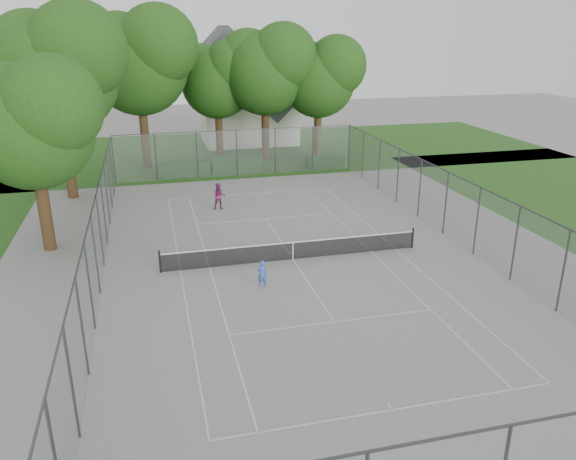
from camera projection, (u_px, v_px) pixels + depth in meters
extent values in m
plane|color=slate|center=(293.00, 260.00, 27.67)|extent=(120.00, 120.00, 0.00)
cube|color=#204915|center=(222.00, 152.00, 51.36)|extent=(60.00, 20.00, 0.00)
cube|color=silver|center=(392.00, 410.00, 16.84)|extent=(10.97, 0.06, 0.01)
cube|color=silver|center=(250.00, 194.00, 38.50)|extent=(10.97, 0.06, 0.01)
cube|color=silver|center=(180.00, 271.00, 26.41)|extent=(0.06, 23.77, 0.01)
cube|color=silver|center=(396.00, 249.00, 28.92)|extent=(0.06, 23.77, 0.01)
cube|color=silver|center=(209.00, 268.00, 26.73)|extent=(0.06, 23.77, 0.01)
cube|color=silver|center=(371.00, 252.00, 28.61)|extent=(0.06, 23.77, 0.01)
cube|color=silver|center=(334.00, 322.00, 21.83)|extent=(8.23, 0.06, 0.01)
cube|color=silver|center=(266.00, 219.00, 33.50)|extent=(8.23, 0.06, 0.01)
cube|color=silver|center=(293.00, 259.00, 27.67)|extent=(0.06, 12.80, 0.01)
cube|color=silver|center=(390.00, 407.00, 16.97)|extent=(0.06, 0.30, 0.01)
cube|color=silver|center=(250.00, 194.00, 38.36)|extent=(0.06, 0.30, 0.01)
cylinder|color=black|center=(160.00, 262.00, 26.02)|extent=(0.10, 0.10, 1.10)
cylinder|color=black|center=(413.00, 238.00, 28.94)|extent=(0.10, 0.10, 1.10)
cube|color=black|center=(293.00, 251.00, 27.51)|extent=(12.67, 0.01, 0.86)
cube|color=silver|center=(293.00, 242.00, 27.36)|extent=(12.77, 0.03, 0.06)
cube|color=silver|center=(293.00, 251.00, 27.52)|extent=(0.05, 0.02, 0.88)
cylinder|color=#38383D|center=(114.00, 160.00, 40.50)|extent=(0.08, 0.08, 3.50)
cylinder|color=#38383D|center=(349.00, 147.00, 44.61)|extent=(0.08, 0.08, 3.50)
cube|color=slate|center=(237.00, 153.00, 42.56)|extent=(18.00, 0.02, 3.50)
cube|color=slate|center=(98.00, 243.00, 25.01)|extent=(0.02, 34.00, 3.50)
cube|color=slate|center=(461.00, 212.00, 29.12)|extent=(0.02, 34.00, 3.50)
cube|color=#38383D|center=(511.00, 425.00, 10.98)|extent=(18.00, 0.05, 0.05)
cube|color=#38383D|center=(236.00, 130.00, 41.96)|extent=(18.00, 0.05, 0.05)
cube|color=#38383D|center=(93.00, 205.00, 24.41)|extent=(0.05, 34.00, 0.05)
cube|color=#38383D|center=(464.00, 179.00, 28.52)|extent=(0.05, 34.00, 0.05)
cylinder|color=#3B2615|center=(145.00, 135.00, 44.82)|extent=(0.68, 0.68, 5.33)
sphere|color=#193E11|center=(139.00, 66.00, 42.99)|extent=(7.58, 7.58, 7.58)
sphere|color=#193E11|center=(158.00, 45.00, 41.79)|extent=(6.06, 6.06, 6.06)
sphere|color=#193E11|center=(120.00, 50.00, 43.16)|extent=(5.68, 5.68, 5.68)
cylinder|color=#3B2615|center=(219.00, 133.00, 48.70)|extent=(0.63, 0.63, 4.24)
sphere|color=#193E11|center=(217.00, 83.00, 47.25)|extent=(6.03, 6.03, 6.03)
sphere|color=#193E11|center=(232.00, 68.00, 46.29)|extent=(4.82, 4.82, 4.82)
sphere|color=#193E11|center=(203.00, 71.00, 47.39)|extent=(4.52, 4.52, 4.52)
cylinder|color=#3B2615|center=(265.00, 131.00, 47.76)|extent=(0.65, 0.65, 4.78)
sphere|color=#193E11|center=(265.00, 73.00, 46.13)|extent=(6.79, 6.79, 6.79)
sphere|color=#193E11|center=(283.00, 57.00, 45.05)|extent=(5.44, 5.44, 5.44)
sphere|color=#193E11|center=(248.00, 60.00, 46.28)|extent=(5.10, 5.10, 5.10)
cylinder|color=#3B2615|center=(318.00, 132.00, 48.56)|extent=(0.63, 0.63, 4.36)
sphere|color=#193E11|center=(319.00, 80.00, 47.07)|extent=(6.20, 6.20, 6.20)
sphere|color=#193E11|center=(337.00, 66.00, 46.08)|extent=(4.96, 4.96, 4.96)
sphere|color=#193E11|center=(304.00, 68.00, 47.21)|extent=(4.65, 4.65, 4.65)
cylinder|color=#3B2615|center=(68.00, 159.00, 36.80)|extent=(0.68, 0.68, 5.30)
sphere|color=#193E11|center=(57.00, 75.00, 34.99)|extent=(7.54, 7.54, 7.54)
sphere|color=#193E11|center=(77.00, 50.00, 33.78)|extent=(6.03, 6.03, 6.03)
sphere|color=#193E11|center=(34.00, 56.00, 35.16)|extent=(5.65, 5.65, 5.65)
cylinder|color=#3B2615|center=(45.00, 211.00, 28.28)|extent=(0.62, 0.62, 4.15)
sphere|color=#193E11|center=(32.00, 129.00, 26.86)|extent=(5.90, 5.90, 5.90)
sphere|color=#193E11|center=(52.00, 105.00, 25.92)|extent=(4.72, 4.72, 4.72)
sphere|color=#193E11|center=(9.00, 109.00, 27.00)|extent=(4.42, 4.42, 4.42)
cube|color=#1A4215|center=(183.00, 169.00, 43.10)|extent=(4.05, 1.22, 1.01)
cube|color=#1A4215|center=(237.00, 164.00, 44.06)|extent=(3.98, 1.14, 1.25)
cube|color=#1A4215|center=(325.00, 161.00, 45.59)|extent=(3.10, 1.14, 0.93)
cube|color=silver|center=(248.00, 108.00, 54.63)|extent=(8.76, 6.57, 6.57)
cube|color=#48484C|center=(247.00, 73.00, 53.50)|extent=(8.67, 6.79, 8.67)
imported|color=blue|center=(262.00, 274.00, 24.64)|extent=(0.46, 0.31, 1.22)
imported|color=#79285B|center=(219.00, 196.00, 34.98)|extent=(0.86, 0.69, 1.66)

